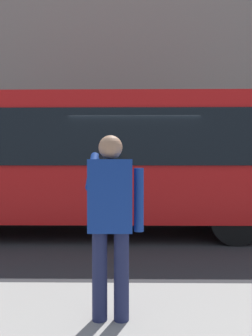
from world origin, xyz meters
The scene contains 4 objects.
ground_plane centered at (0.00, 0.00, 0.00)m, with size 60.00×60.00×0.00m, color #2B2B2D.
building_facade_far centered at (-0.02, -6.80, 5.99)m, with size 28.00×1.55×12.00m.
red_bus centered at (1.06, -0.10, 1.68)m, with size 9.05×2.54×3.08m.
pedestrian_photographer centered at (0.26, 4.45, 1.14)m, with size 0.53×0.52×1.70m.
Camera 1 is at (0.08, 7.51, 1.60)m, focal length 35.78 mm.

